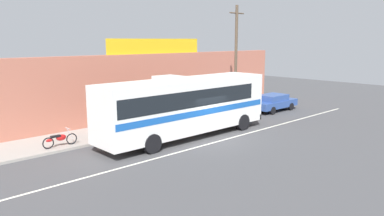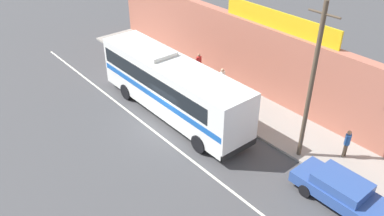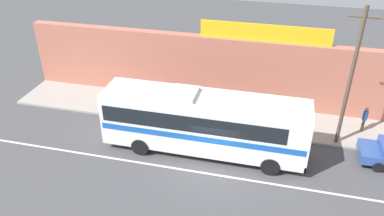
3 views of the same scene
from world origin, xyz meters
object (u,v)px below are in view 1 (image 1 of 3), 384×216
(utility_pole, at_px, (236,58))
(pedestrian_far_left, at_px, (105,115))
(motorcycle_black, at_px, (59,139))
(pedestrian_far_right, at_px, (147,109))
(parked_car, at_px, (273,102))
(motorcycle_red, at_px, (108,130))
(intercity_bus, at_px, (185,104))
(pedestrian_near_shop, at_px, (233,96))

(utility_pole, relative_size, pedestrian_far_left, 5.01)
(motorcycle_black, height_order, pedestrian_far_left, pedestrian_far_left)
(motorcycle_black, distance_m, pedestrian_far_right, 6.90)
(parked_car, bearing_deg, utility_pole, 157.84)
(motorcycle_red, bearing_deg, pedestrian_far_left, 65.21)
(parked_car, height_order, pedestrian_far_right, pedestrian_far_right)
(parked_car, xyz_separation_m, pedestrian_far_left, (-13.78, 3.31, 0.36))
(pedestrian_far_right, bearing_deg, intercity_bus, -92.57)
(utility_pole, xyz_separation_m, pedestrian_far_right, (-7.52, 1.46, -3.24))
(pedestrian_far_right, bearing_deg, pedestrian_near_shop, 1.22)
(parked_car, bearing_deg, intercity_bus, -173.32)
(motorcycle_red, xyz_separation_m, pedestrian_far_right, (3.76, 1.22, 0.60))
(intercity_bus, xyz_separation_m, motorcycle_black, (-6.57, 2.82, -1.50))
(parked_car, distance_m, pedestrian_far_left, 14.17)
(utility_pole, distance_m, pedestrian_near_shop, 4.05)
(utility_pole, distance_m, motorcycle_red, 11.92)
(pedestrian_far_left, xyz_separation_m, pedestrian_near_shop, (12.13, -0.31, -0.00))
(intercity_bus, bearing_deg, pedestrian_near_shop, 24.64)
(utility_pole, height_order, pedestrian_far_right, utility_pole)
(parked_car, bearing_deg, pedestrian_near_shop, 118.80)
(motorcycle_red, xyz_separation_m, motorcycle_black, (-2.99, -0.06, 0.00))
(utility_pole, bearing_deg, pedestrian_near_shop, 45.25)
(parked_car, relative_size, pedestrian_near_shop, 2.74)
(utility_pole, distance_m, motorcycle_black, 14.78)
(pedestrian_near_shop, bearing_deg, parked_car, -61.20)
(pedestrian_far_left, bearing_deg, motorcycle_black, -154.75)
(utility_pole, height_order, motorcycle_black, utility_pole)
(utility_pole, height_order, motorcycle_red, utility_pole)
(motorcycle_red, height_order, pedestrian_near_shop, pedestrian_near_shop)
(pedestrian_far_left, height_order, pedestrian_near_shop, pedestrian_far_left)
(motorcycle_black, height_order, pedestrian_near_shop, pedestrian_near_shop)
(utility_pole, relative_size, pedestrian_far_right, 4.72)
(intercity_bus, distance_m, pedestrian_far_right, 4.19)
(pedestrian_far_left, height_order, pedestrian_far_right, pedestrian_far_right)
(intercity_bus, xyz_separation_m, parked_car, (10.99, 1.29, -1.33))
(parked_car, distance_m, motorcycle_black, 17.63)
(parked_car, height_order, pedestrian_far_left, pedestrian_far_left)
(parked_car, distance_m, motorcycle_red, 14.66)
(motorcycle_red, bearing_deg, motorcycle_black, -178.88)
(pedestrian_far_right, bearing_deg, pedestrian_far_left, 170.27)
(motorcycle_black, bearing_deg, pedestrian_near_shop, 5.28)
(pedestrian_near_shop, relative_size, pedestrian_far_right, 0.94)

